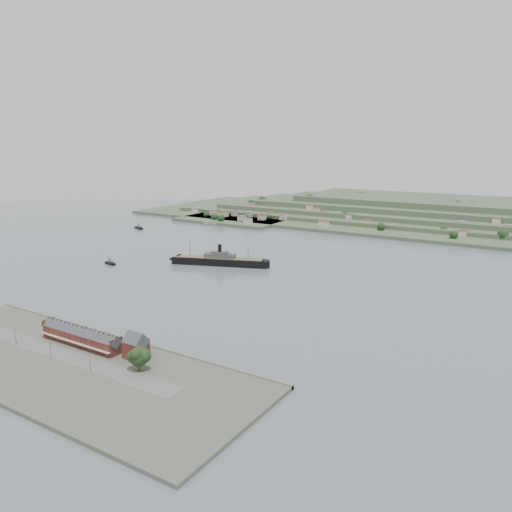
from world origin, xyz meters
The scene contains 9 objects.
ground centered at (0.00, 0.00, 0.00)m, with size 1400.00×1400.00×0.00m, color slate.
near_shore centered at (0.00, -186.75, 1.01)m, with size 220.00×80.00×2.60m.
terrace_row centered at (-10.00, -168.02, 6.84)m, with size 55.60×9.80×11.07m.
gabled_building centered at (27.50, -164.00, 8.19)m, with size 10.40×10.18×14.09m.
far_peninsula centered at (27.91, 393.10, 11.88)m, with size 760.00×309.00×30.00m.
steamship centered at (-62.12, 24.05, 4.29)m, with size 93.36×41.84×23.25m.
tugboat centered at (-145.74, -26.12, 1.49)m, with size 14.00×6.34×6.09m.
ferry_west centered at (-265.58, 129.76, 1.62)m, with size 18.47×11.31×6.72m.
fig_tree centered at (40.23, -174.77, 9.59)m, with size 11.14×9.65×12.43m.
Camera 1 is at (205.56, -332.59, 109.02)m, focal length 35.00 mm.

